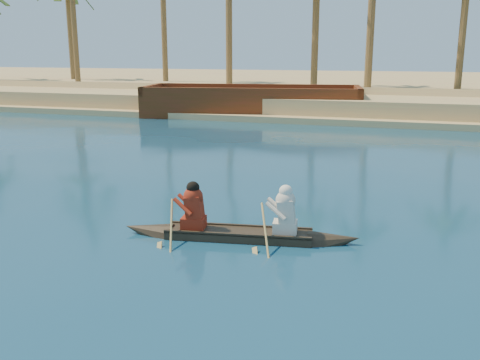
% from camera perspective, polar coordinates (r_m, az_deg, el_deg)
% --- Properties ---
extents(sandy_embankment, '(150.00, 51.00, 1.50)m').
position_cam_1_polar(sandy_embankment, '(55.33, 9.56, 9.72)').
color(sandy_embankment, '#CFBB74').
rests_on(sandy_embankment, ground).
extents(shrub_cluster, '(100.00, 6.00, 2.40)m').
position_cam_1_polar(shrub_cluster, '(40.18, 6.17, 9.42)').
color(shrub_cluster, '#1B3814').
rests_on(shrub_cluster, ground).
extents(canoe, '(5.29, 1.52, 1.45)m').
position_cam_1_polar(canoe, '(11.79, -0.14, -4.99)').
color(canoe, '#35271D').
rests_on(canoe, ground).
extents(barge_mid, '(14.10, 6.77, 2.25)m').
position_cam_1_polar(barge_mid, '(34.39, 1.30, 8.13)').
color(barge_mid, maroon).
rests_on(barge_mid, ground).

